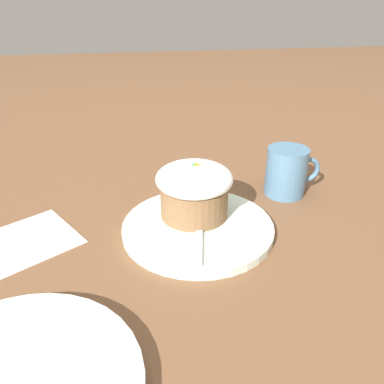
% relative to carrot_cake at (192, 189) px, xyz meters
% --- Properties ---
extents(ground_plane, '(4.00, 4.00, 0.00)m').
position_rel_carrot_cake_xyz_m(ground_plane, '(0.00, -0.03, -0.05)').
color(ground_plane, brown).
extents(dessert_plate, '(0.22, 0.22, 0.01)m').
position_rel_carrot_cake_xyz_m(dessert_plate, '(0.00, -0.03, -0.05)').
color(dessert_plate, silver).
rests_on(dessert_plate, ground_plane).
extents(carrot_cake, '(0.11, 0.11, 0.08)m').
position_rel_carrot_cake_xyz_m(carrot_cake, '(0.00, 0.00, 0.00)').
color(carrot_cake, brown).
rests_on(carrot_cake, dessert_plate).
extents(spoon, '(0.04, 0.12, 0.01)m').
position_rel_carrot_cake_xyz_m(spoon, '(0.00, -0.05, -0.04)').
color(spoon, '#B7B7BC').
rests_on(spoon, dessert_plate).
extents(coffee_cup, '(0.10, 0.07, 0.08)m').
position_rel_carrot_cake_xyz_m(coffee_cup, '(0.17, 0.06, -0.01)').
color(coffee_cup, teal).
rests_on(coffee_cup, ground_plane).
extents(paper_napkin, '(0.18, 0.17, 0.00)m').
position_rel_carrot_cake_xyz_m(paper_napkin, '(-0.24, -0.01, -0.05)').
color(paper_napkin, white).
rests_on(paper_napkin, ground_plane).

